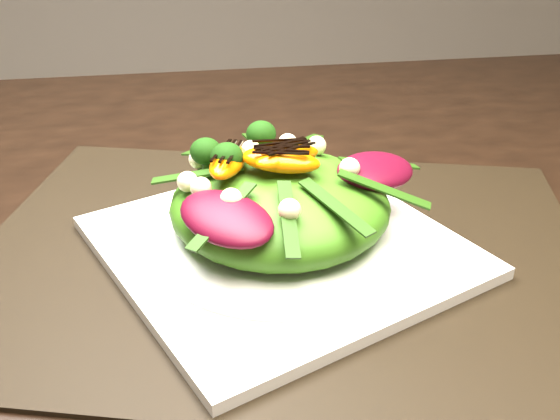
{
  "coord_description": "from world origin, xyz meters",
  "views": [
    {
      "loc": [
        -0.06,
        -0.62,
        1.07
      ],
      "look_at": [
        0.02,
        -0.13,
        0.8
      ],
      "focal_mm": 42.0,
      "sensor_mm": 36.0,
      "label": 1
    }
  ],
  "objects": [
    {
      "name": "dining_table",
      "position": [
        0.0,
        0.0,
        0.73
      ],
      "size": [
        1.6,
        0.9,
        0.75
      ],
      "primitive_type": "cube",
      "color": "black",
      "rests_on": "floor"
    },
    {
      "name": "orange_segment",
      "position": [
        0.0,
        -0.09,
        0.84
      ],
      "size": [
        0.07,
        0.05,
        0.02
      ],
      "primitive_type": "ellipsoid",
      "rotation": [
        0.0,
        0.0,
        0.31
      ],
      "color": "#CE5703",
      "rests_on": "lettuce_mound"
    },
    {
      "name": "radicchio_leaf",
      "position": [
        0.1,
        -0.12,
        0.83
      ],
      "size": [
        0.1,
        0.09,
        0.02
      ],
      "primitive_type": "ellipsoid",
      "rotation": [
        0.0,
        0.0,
        0.55
      ],
      "color": "#410715",
      "rests_on": "lettuce_mound"
    },
    {
      "name": "plate_base",
      "position": [
        0.02,
        -0.13,
        0.76
      ],
      "size": [
        0.38,
        0.38,
        0.01
      ],
      "primitive_type": "cube",
      "rotation": [
        0.0,
        0.0,
        0.42
      ],
      "color": "white",
      "rests_on": "placemat"
    },
    {
      "name": "broccoli_floret",
      "position": [
        -0.04,
        -0.1,
        0.85
      ],
      "size": [
        0.05,
        0.05,
        0.04
      ],
      "primitive_type": "sphere",
      "rotation": [
        0.0,
        0.0,
        0.44
      ],
      "color": "black",
      "rests_on": "lettuce_mound"
    },
    {
      "name": "salad_bowl",
      "position": [
        0.02,
        -0.13,
        0.77
      ],
      "size": [
        0.25,
        0.25,
        0.02
      ],
      "primitive_type": "cylinder",
      "rotation": [
        0.0,
        0.0,
        0.09
      ],
      "color": "silver",
      "rests_on": "plate_base"
    },
    {
      "name": "macadamia_nut",
      "position": [
        0.04,
        -0.18,
        0.84
      ],
      "size": [
        0.02,
        0.02,
        0.02
      ],
      "primitive_type": "sphere",
      "rotation": [
        0.0,
        0.0,
        0.38
      ],
      "color": "beige",
      "rests_on": "lettuce_mound"
    },
    {
      "name": "placemat",
      "position": [
        0.02,
        -0.13,
        0.75
      ],
      "size": [
        0.64,
        0.55,
        0.0
      ],
      "primitive_type": "cube",
      "rotation": [
        0.0,
        0.0,
        -0.27
      ],
      "color": "black",
      "rests_on": "dining_table"
    },
    {
      "name": "balsamic_drizzle",
      "position": [
        0.0,
        -0.09,
        0.85
      ],
      "size": [
        0.04,
        0.02,
        0.0
      ],
      "primitive_type": "cube",
      "rotation": [
        0.0,
        0.0,
        0.31
      ],
      "color": "black",
      "rests_on": "orange_segment"
    },
    {
      "name": "lettuce_mound",
      "position": [
        0.02,
        -0.13,
        0.8
      ],
      "size": [
        0.24,
        0.24,
        0.07
      ],
      "primitive_type": "ellipsoid",
      "rotation": [
        0.0,
        0.0,
        0.32
      ],
      "color": "#3B6D14",
      "rests_on": "salad_bowl"
    }
  ]
}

